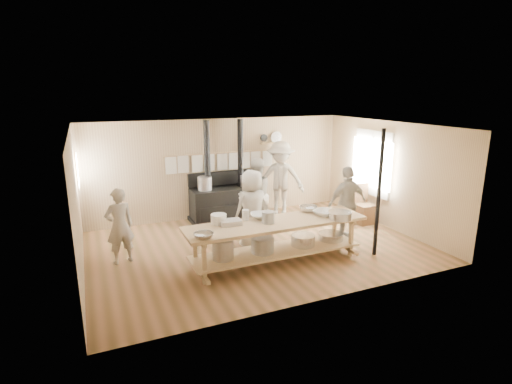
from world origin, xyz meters
The scene contains 24 objects.
ground centered at (0.00, 0.00, 0.00)m, with size 7.00×7.00×0.00m, color brown.
room_shell centered at (0.00, 0.00, 1.62)m, with size 7.00×7.00×7.00m.
window_right centered at (3.47, 0.60, 1.50)m, with size 0.09×1.50×1.65m.
left_opening centered at (-3.45, 2.00, 1.60)m, with size 0.00×0.90×0.90m.
stove centered at (-0.01, 2.12, 0.52)m, with size 1.90×0.75×2.60m.
towel_rail centered at (0.00, 2.40, 1.55)m, with size 3.00×0.04×0.47m.
back_wall_shelf centered at (1.46, 2.43, 2.00)m, with size 0.63×0.14×0.32m.
prep_table centered at (-0.01, -0.90, 0.52)m, with size 3.60×0.90×0.85m.
support_post centered at (2.05, -1.35, 1.30)m, with size 0.08×0.08×2.60m, color black.
cook_far_left centered at (-2.79, 0.32, 0.76)m, with size 0.55×0.36×1.51m, color #B2AA9E.
cook_left centered at (0.35, 0.95, 0.89)m, with size 0.86×0.67×1.78m, color #B2AA9E.
cook_center centered at (-0.08, 0.13, 0.84)m, with size 0.82×0.54×1.69m, color #B2AA9E.
cook_right centered at (2.02, -0.38, 0.85)m, with size 0.99×0.41×1.69m, color #B2AA9E.
cook_by_window centered at (1.52, 1.95, 1.00)m, with size 1.29×0.74×2.00m, color #B2AA9E.
chair centered at (3.15, 0.40, 0.29)m, with size 0.47×0.47×0.99m.
bowl_white_a centered at (-0.19, -0.57, 0.90)m, with size 0.40×0.40×0.10m, color white.
bowl_steel_a centered at (-1.55, -1.23, 0.90)m, with size 0.35×0.35×0.11m, color silver.
bowl_white_b centered at (1.07, -0.92, 0.90)m, with size 0.43×0.43×0.11m, color white.
bowl_steel_b centered at (0.90, -0.57, 0.91)m, with size 0.37×0.37×0.12m, color silver.
roasting_pan centered at (-0.88, -0.70, 0.89)m, with size 0.40×0.27×0.09m, color #B2B2B7.
mixing_bowl_large centered at (1.22, -1.23, 0.92)m, with size 0.46×0.46×0.15m, color silver.
bucket_galv centered at (-0.18, -0.89, 0.96)m, with size 0.24×0.24×0.23m, color gray.
deep_bowl_enamel centered at (-1.06, -0.57, 0.94)m, with size 0.30×0.30×0.19m, color white.
pitcher centered at (-0.51, -0.57, 0.95)m, with size 0.13×0.13×0.21m, color white.
Camera 1 is at (-3.27, -7.45, 3.31)m, focal length 28.00 mm.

